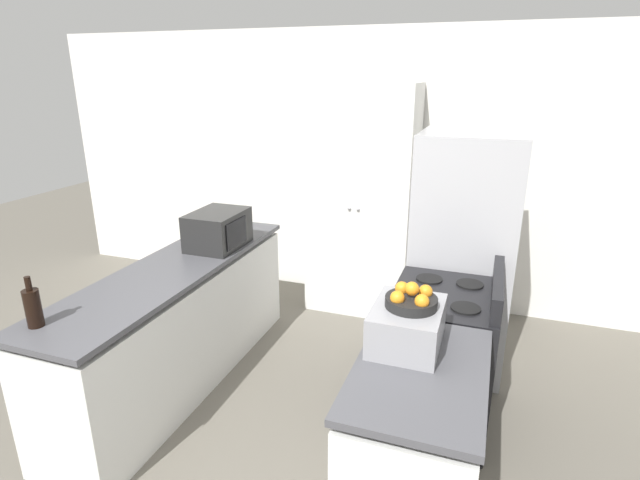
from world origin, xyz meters
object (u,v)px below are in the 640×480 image
at_px(microwave, 218,229).
at_px(wine_bottle, 33,307).
at_px(refrigerator, 463,255).
at_px(stove, 441,357).
at_px(fruit_bowl, 411,299).
at_px(pantry_cabinet, 362,201).
at_px(toaster_oven, 407,325).

relative_size(microwave, wine_bottle, 1.67).
relative_size(refrigerator, wine_bottle, 6.35).
bearing_deg(microwave, stove, -9.41).
xyz_separation_m(microwave, fruit_bowl, (1.65, -0.97, 0.11)).
height_order(pantry_cabinet, toaster_oven, pantry_cabinet).
distance_m(toaster_oven, fruit_bowl, 0.14).
height_order(pantry_cabinet, fruit_bowl, pantry_cabinet).
height_order(stove, wine_bottle, wine_bottle).
relative_size(stove, microwave, 2.26).
relative_size(refrigerator, microwave, 3.81).
bearing_deg(refrigerator, toaster_oven, -96.55).
distance_m(wine_bottle, fruit_bowl, 1.97).
bearing_deg(pantry_cabinet, stove, -57.69).
relative_size(pantry_cabinet, stove, 1.97).
xyz_separation_m(pantry_cabinet, toaster_oven, (0.82, -2.17, -0.04)).
height_order(pantry_cabinet, stove, pantry_cabinet).
xyz_separation_m(refrigerator, toaster_oven, (-0.17, -1.44, 0.11)).
xyz_separation_m(pantry_cabinet, wine_bottle, (-1.08, -2.65, -0.04)).
relative_size(pantry_cabinet, microwave, 4.46).
bearing_deg(toaster_oven, refrigerator, 83.45).
xyz_separation_m(stove, toaster_oven, (-0.13, -0.68, 0.55)).
bearing_deg(pantry_cabinet, toaster_oven, -69.40).
xyz_separation_m(wine_bottle, fruit_bowl, (1.91, 0.48, 0.14)).
relative_size(refrigerator, toaster_oven, 4.18).
distance_m(microwave, toaster_oven, 1.90).
bearing_deg(wine_bottle, pantry_cabinet, 67.82).
xyz_separation_m(pantry_cabinet, fruit_bowl, (0.83, -2.17, 0.10)).
bearing_deg(refrigerator, fruit_bowl, -96.01).
bearing_deg(microwave, refrigerator, 14.49).
bearing_deg(microwave, pantry_cabinet, 55.61).
bearing_deg(fruit_bowl, refrigerator, 83.99).
height_order(toaster_oven, fruit_bowl, fruit_bowl).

